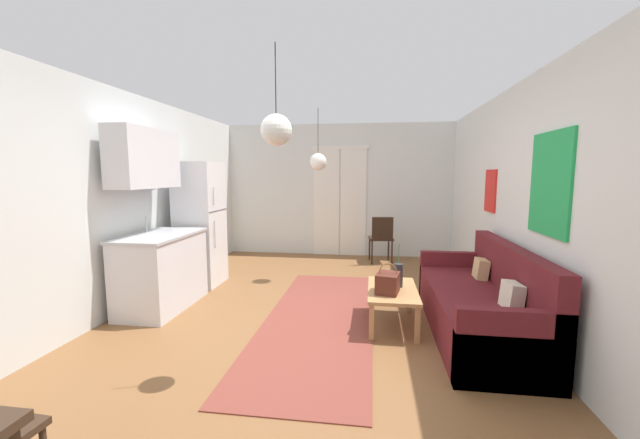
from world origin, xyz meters
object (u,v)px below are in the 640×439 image
object	(u,v)px
couch	(483,306)
pendant_lamp_near	(276,130)
pendant_lamp_far	(318,162)
accent_chair	(381,236)
refrigerator	(200,224)
bamboo_vase	(398,275)
coffee_table	(392,293)
handbag	(388,283)

from	to	relation	value
couch	pendant_lamp_near	size ratio (longest dim) A/B	2.86
couch	pendant_lamp_far	xyz separation A→B (m)	(-1.95, 1.79, 1.52)
couch	accent_chair	world-z (taller)	couch
refrigerator	accent_chair	xyz separation A→B (m)	(2.67, 1.69, -0.41)
bamboo_vase	pendant_lamp_far	bearing A→B (deg)	125.04
bamboo_vase	pendant_lamp_far	world-z (taller)	pendant_lamp_far
couch	refrigerator	xyz separation A→B (m)	(-3.63, 1.28, 0.61)
coffee_table	accent_chair	bearing A→B (deg)	91.19
refrigerator	pendant_lamp_near	distance (m)	3.08
accent_chair	pendant_lamp_near	bearing A→B (deg)	69.27
coffee_table	refrigerator	bearing A→B (deg)	156.89
couch	bamboo_vase	size ratio (longest dim) A/B	4.58
bamboo_vase	handbag	bearing A→B (deg)	-118.56
refrigerator	pendant_lamp_far	xyz separation A→B (m)	(1.67, 0.51, 0.91)
handbag	accent_chair	distance (m)	3.00
pendant_lamp_far	bamboo_vase	bearing A→B (deg)	-54.96
coffee_table	pendant_lamp_near	bearing A→B (deg)	-130.47
handbag	accent_chair	xyz separation A→B (m)	(-0.00, 3.00, -0.01)
accent_chair	pendant_lamp_near	world-z (taller)	pendant_lamp_near
pendant_lamp_far	handbag	bearing A→B (deg)	-61.29
couch	pendant_lamp_far	world-z (taller)	pendant_lamp_far
coffee_table	pendant_lamp_far	world-z (taller)	pendant_lamp_far
couch	coffee_table	xyz separation A→B (m)	(-0.90, 0.11, 0.05)
pendant_lamp_near	coffee_table	bearing A→B (deg)	49.53
coffee_table	pendant_lamp_near	distance (m)	2.20
accent_chair	couch	bearing A→B (deg)	99.99
couch	pendant_lamp_far	size ratio (longest dim) A/B	2.36
handbag	refrigerator	distance (m)	2.99
coffee_table	pendant_lamp_near	world-z (taller)	pendant_lamp_near
pendant_lamp_near	bamboo_vase	bearing A→B (deg)	49.75
coffee_table	pendant_lamp_far	size ratio (longest dim) A/B	1.01
pendant_lamp_near	pendant_lamp_far	bearing A→B (deg)	91.78
bamboo_vase	handbag	world-z (taller)	bamboo_vase
bamboo_vase	refrigerator	bearing A→B (deg)	158.85
pendant_lamp_far	accent_chair	bearing A→B (deg)	49.82
refrigerator	pendant_lamp_far	distance (m)	1.97
couch	accent_chair	distance (m)	3.13
couch	coffee_table	size ratio (longest dim) A/B	2.34
coffee_table	bamboo_vase	world-z (taller)	bamboo_vase
couch	refrigerator	distance (m)	3.89
refrigerator	pendant_lamp_near	world-z (taller)	pendant_lamp_near
coffee_table	refrigerator	size ratio (longest dim) A/B	0.52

